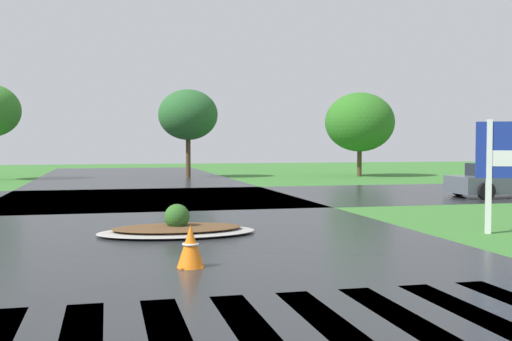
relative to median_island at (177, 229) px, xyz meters
The scene contains 7 objects.
asphalt_roadway 1.10m from the median_island, 89.49° to the right, with size 10.85×80.00×0.01m, color #232628.
asphalt_cross_road 9.56m from the median_island, 89.94° to the left, with size 90.00×9.76×0.01m, color #232628.
crosswalk_stripes 7.26m from the median_island, 89.92° to the right, with size 7.65×2.96×0.01m.
median_island is the anchor object (origin of this frame).
car_white_sedan 14.85m from the median_island, 27.53° to the left, with size 4.38×2.15×1.28m.
traffic_cone 3.79m from the median_island, 92.95° to the right, with size 0.45×0.45×0.70m.
background_treeline 22.55m from the median_island, 90.25° to the left, with size 38.23×5.81×5.32m.
Camera 1 is at (-1.52, -2.78, 2.02)m, focal length 43.98 mm.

